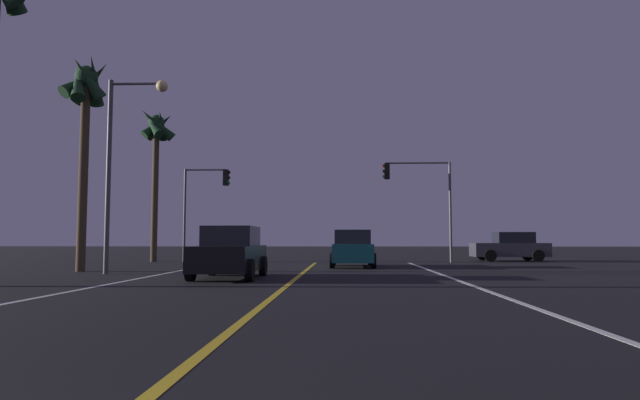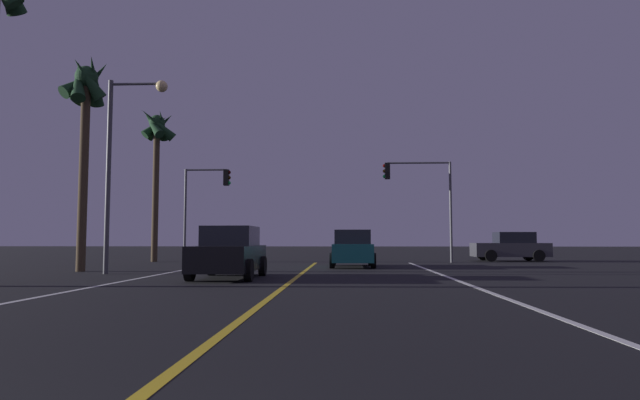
% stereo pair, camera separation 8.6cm
% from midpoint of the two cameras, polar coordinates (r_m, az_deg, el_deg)
% --- Properties ---
extents(lane_edge_right, '(0.16, 34.71, 0.01)m').
position_cam_midpoint_polar(lane_edge_right, '(12.95, 18.33, -9.53)').
color(lane_edge_right, silver).
rests_on(lane_edge_right, ground).
extents(lane_edge_left, '(0.16, 34.71, 0.01)m').
position_cam_midpoint_polar(lane_edge_left, '(14.16, -26.00, -8.84)').
color(lane_edge_left, silver).
rests_on(lane_edge_left, ground).
extents(lane_center_divider, '(0.16, 34.71, 0.01)m').
position_cam_midpoint_polar(lane_center_divider, '(12.58, -4.90, -9.89)').
color(lane_center_divider, gold).
rests_on(lane_center_divider, ground).
extents(car_ahead_far, '(2.02, 4.30, 1.70)m').
position_cam_midpoint_polar(car_ahead_far, '(25.24, 3.31, -5.16)').
color(car_ahead_far, black).
rests_on(car_ahead_far, ground).
extents(car_crossing_side, '(4.30, 2.02, 1.70)m').
position_cam_midpoint_polar(car_crossing_side, '(34.01, 19.27, -4.68)').
color(car_crossing_side, black).
rests_on(car_crossing_side, ground).
extents(car_oncoming, '(2.02, 4.30, 1.70)m').
position_cam_midpoint_polar(car_oncoming, '(18.14, -9.55, -5.50)').
color(car_oncoming, black).
rests_on(car_oncoming, ground).
extents(traffic_light_near_right, '(3.80, 0.36, 5.58)m').
position_cam_midpoint_polar(traffic_light_near_right, '(30.68, 10.12, 1.34)').
color(traffic_light_near_right, '#4C4C51').
rests_on(traffic_light_near_right, ground).
extents(traffic_light_near_left, '(2.66, 0.36, 5.26)m').
position_cam_midpoint_polar(traffic_light_near_left, '(31.37, -11.89, 0.73)').
color(traffic_light_near_left, '#4C4C51').
rests_on(traffic_light_near_left, ground).
extents(street_lamp_left_mid, '(2.26, 0.44, 7.24)m').
position_cam_midpoint_polar(street_lamp_left_mid, '(21.58, -20.02, 5.16)').
color(street_lamp_left_mid, '#4C4C51').
rests_on(street_lamp_left_mid, ground).
extents(palm_tree_left_mid, '(1.99, 2.07, 8.72)m').
position_cam_midpoint_polar(palm_tree_left_mid, '(24.27, -23.44, 9.67)').
color(palm_tree_left_mid, '#473826').
rests_on(palm_tree_left_mid, ground).
extents(palm_tree_left_far, '(2.29, 1.97, 8.84)m').
position_cam_midpoint_polar(palm_tree_left_far, '(32.96, -16.85, 6.15)').
color(palm_tree_left_far, '#473826').
rests_on(palm_tree_left_far, ground).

